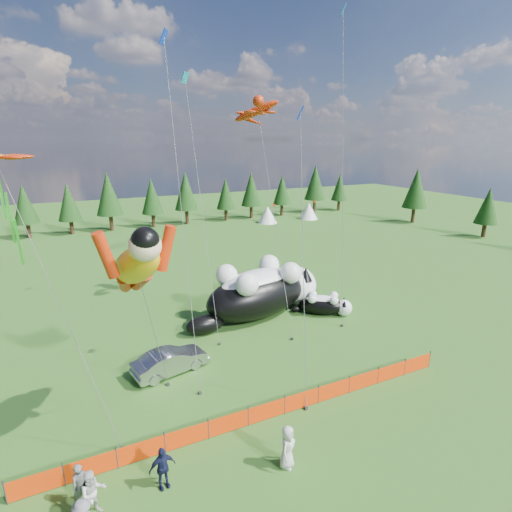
{
  "coord_description": "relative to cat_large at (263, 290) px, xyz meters",
  "views": [
    {
      "loc": [
        -7.6,
        -17.72,
        13.26
      ],
      "look_at": [
        2.75,
        4.0,
        6.21
      ],
      "focal_mm": 28.0,
      "sensor_mm": 36.0,
      "label": 1
    }
  ],
  "objects": [
    {
      "name": "gecko_kite",
      "position": [
        1.27,
        3.91,
        13.32
      ],
      "size": [
        5.79,
        11.62,
        17.48
      ],
      "color": "#B72609",
      "rests_on": "ground"
    },
    {
      "name": "cat_large",
      "position": [
        0.0,
        0.0,
        0.0
      ],
      "size": [
        11.79,
        5.97,
        4.3
      ],
      "rotation": [
        0.0,
        0.0,
        0.22
      ],
      "color": "black",
      "rests_on": "ground"
    },
    {
      "name": "spectator_c",
      "position": [
        -10.79,
        -12.85,
        -1.13
      ],
      "size": [
        1.13,
        0.67,
        1.82
      ],
      "primitive_type": "imported",
      "rotation": [
        0.0,
        0.0,
        0.12
      ],
      "color": "#131736",
      "rests_on": "ground"
    },
    {
      "name": "diamond_kite_b",
      "position": [
        5.47,
        -1.04,
        18.31
      ],
      "size": [
        1.58,
        4.17,
        22.41
      ],
      "color": "#0C7C92",
      "rests_on": "ground"
    },
    {
      "name": "spectator_b",
      "position": [
        -13.33,
        -12.98,
        -1.09
      ],
      "size": [
        1.01,
        0.71,
        1.9
      ],
      "primitive_type": "imported",
      "rotation": [
        0.0,
        0.0,
        0.19
      ],
      "color": "beige",
      "rests_on": "ground"
    },
    {
      "name": "car",
      "position": [
        -8.52,
        -4.92,
        -1.31
      ],
      "size": [
        4.68,
        2.48,
        1.47
      ],
      "primitive_type": "imported",
      "rotation": [
        0.0,
        0.0,
        1.79
      ],
      "color": "#A6A7AB",
      "rests_on": "ground"
    },
    {
      "name": "spectator_a",
      "position": [
        -13.71,
        -12.26,
        -1.18
      ],
      "size": [
        0.72,
        0.59,
        1.71
      ],
      "primitive_type": "imported",
      "rotation": [
        0.0,
        0.0,
        0.32
      ],
      "color": "slate",
      "rests_on": "ground"
    },
    {
      "name": "spectator_e",
      "position": [
        -5.84,
        -14.04,
        -1.08
      ],
      "size": [
        1.11,
        1.08,
        1.93
      ],
      "primitive_type": "imported",
      "rotation": [
        0.0,
        0.0,
        0.72
      ],
      "color": "beige",
      "rests_on": "ground"
    },
    {
      "name": "diamond_kite_a",
      "position": [
        -7.09,
        -2.18,
        15.66
      ],
      "size": [
        1.01,
        6.41,
        19.7
      ],
      "color": "#0C32B7",
      "rests_on": "ground"
    },
    {
      "name": "ground",
      "position": [
        -5.31,
        -8.11,
        -2.04
      ],
      "size": [
        160.0,
        160.0,
        0.0
      ],
      "primitive_type": "plane",
      "color": "#0D3409",
      "rests_on": "ground"
    },
    {
      "name": "tree_line",
      "position": [
        -5.31,
        36.89,
        1.96
      ],
      "size": [
        90.0,
        4.0,
        8.0
      ],
      "primitive_type": null,
      "color": "black",
      "rests_on": "ground"
    },
    {
      "name": "diamond_kite_c",
      "position": [
        -1.85,
        -7.86,
        11.69
      ],
      "size": [
        1.78,
        4.15,
        15.35
      ],
      "color": "#0C32B7",
      "rests_on": "ground"
    },
    {
      "name": "cat_small",
      "position": [
        4.45,
        -1.99,
        -1.22
      ],
      "size": [
        4.17,
        3.47,
        1.73
      ],
      "rotation": [
        0.0,
        0.0,
        -0.63
      ],
      "color": "black",
      "rests_on": "ground"
    },
    {
      "name": "diamond_kite_d",
      "position": [
        -3.9,
        5.04,
        14.82
      ],
      "size": [
        1.56,
        9.0,
        19.5
      ],
      "color": "#0C7C92",
      "rests_on": "ground"
    },
    {
      "name": "superhero_kite",
      "position": [
        -10.61,
        -9.28,
        6.16
      ],
      "size": [
        5.33,
        6.01,
        10.76
      ],
      "color": "#FAAD0D",
      "rests_on": "ground"
    },
    {
      "name": "festival_tents",
      "position": [
        5.69,
        31.89,
        -0.64
      ],
      "size": [
        50.0,
        3.2,
        2.8
      ],
      "primitive_type": null,
      "color": "white",
      "rests_on": "ground"
    },
    {
      "name": "safety_fence",
      "position": [
        -5.31,
        -11.11,
        -1.54
      ],
      "size": [
        22.06,
        0.06,
        1.1
      ],
      "color": "#262626",
      "rests_on": "ground"
    }
  ]
}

